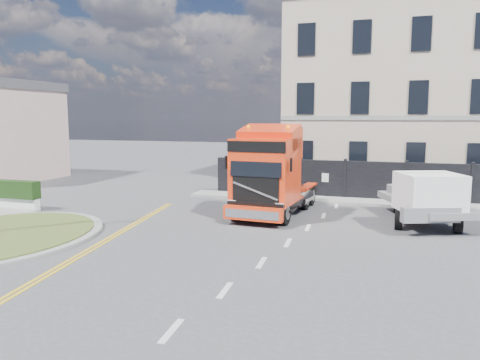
% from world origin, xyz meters
% --- Properties ---
extents(ground, '(120.00, 120.00, 0.00)m').
position_xyz_m(ground, '(0.00, 0.00, 0.00)').
color(ground, '#424244').
rests_on(ground, ground).
extents(hoarding_fence, '(18.80, 0.25, 2.00)m').
position_xyz_m(hoarding_fence, '(6.55, 9.00, 1.00)').
color(hoarding_fence, black).
rests_on(hoarding_fence, ground).
extents(georgian_building, '(12.30, 10.30, 12.80)m').
position_xyz_m(georgian_building, '(6.00, 16.50, 5.77)').
color(georgian_building, '#BEAE97').
rests_on(georgian_building, ground).
extents(pavement_far, '(20.00, 1.60, 0.12)m').
position_xyz_m(pavement_far, '(6.00, 8.10, 0.06)').
color(pavement_far, gray).
rests_on(pavement_far, ground).
extents(truck, '(2.80, 6.52, 3.82)m').
position_xyz_m(truck, '(1.33, 3.62, 1.71)').
color(truck, black).
rests_on(truck, ground).
extents(flatbed_pickup, '(3.80, 5.73, 2.18)m').
position_xyz_m(flatbed_pickup, '(7.60, 3.41, 1.17)').
color(flatbed_pickup, slate).
rests_on(flatbed_pickup, ground).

